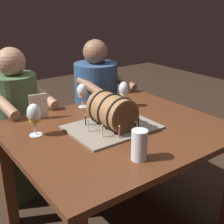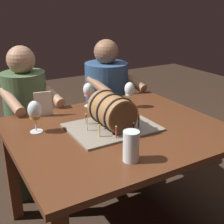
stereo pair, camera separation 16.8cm
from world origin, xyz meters
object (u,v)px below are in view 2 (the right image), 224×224
(dining_table, at_px, (118,144))
(person_seated_right, at_px, (107,111))
(barrel_cake, at_px, (112,114))
(menu_card, at_px, (43,104))
(wine_glass_rose, at_px, (88,91))
(beer_pint, at_px, (131,147))
(wine_glass_amber, at_px, (35,112))
(wine_glass_white, at_px, (130,90))
(person_seated_left, at_px, (29,129))

(dining_table, relative_size, person_seated_right, 1.06)
(barrel_cake, bearing_deg, dining_table, -23.40)
(dining_table, distance_m, menu_card, 0.54)
(barrel_cake, relative_size, wine_glass_rose, 2.96)
(menu_card, bearing_deg, beer_pint, -67.92)
(wine_glass_rose, xyz_separation_m, wine_glass_amber, (-0.44, -0.24, 0.01))
(wine_glass_white, relative_size, person_seated_right, 0.16)
(dining_table, height_order, wine_glass_amber, wine_glass_amber)
(barrel_cake, distance_m, wine_glass_rose, 0.42)
(beer_pint, relative_size, person_seated_right, 0.13)
(wine_glass_rose, bearing_deg, dining_table, -92.62)
(menu_card, relative_size, person_seated_right, 0.14)
(barrel_cake, bearing_deg, person_seated_right, 62.94)
(wine_glass_amber, relative_size, person_seated_left, 0.16)
(wine_glass_white, relative_size, menu_card, 1.11)
(beer_pint, bearing_deg, dining_table, 67.88)
(dining_table, height_order, wine_glass_white, wine_glass_white)
(dining_table, xyz_separation_m, wine_glass_amber, (-0.42, 0.18, 0.23))
(barrel_cake, distance_m, wine_glass_white, 0.38)
(wine_glass_rose, relative_size, person_seated_left, 0.15)
(dining_table, xyz_separation_m, person_seated_left, (-0.34, 0.74, -0.11))
(wine_glass_amber, height_order, menu_card, wine_glass_amber)
(wine_glass_amber, bearing_deg, person_seated_right, 36.05)
(barrel_cake, height_order, wine_glass_white, barrel_cake)
(barrel_cake, xyz_separation_m, beer_pint, (-0.11, -0.36, -0.02))
(beer_pint, bearing_deg, person_seated_right, 66.15)
(wine_glass_amber, distance_m, beer_pint, 0.60)
(barrel_cake, distance_m, person_seated_left, 0.84)
(wine_glass_white, relative_size, wine_glass_amber, 0.97)
(dining_table, bearing_deg, barrel_cake, 156.60)
(wine_glass_rose, height_order, person_seated_right, person_seated_right)
(beer_pint, height_order, person_seated_right, person_seated_right)
(dining_table, xyz_separation_m, barrel_cake, (-0.03, 0.01, 0.19))
(wine_glass_white, xyz_separation_m, beer_pint, (-0.39, -0.61, -0.05))
(wine_glass_rose, height_order, beer_pint, wine_glass_rose)
(barrel_cake, xyz_separation_m, person_seated_right, (0.37, 0.72, -0.29))
(dining_table, bearing_deg, wine_glass_white, 46.47)
(beer_pint, height_order, menu_card, menu_card)
(wine_glass_white, xyz_separation_m, menu_card, (-0.56, 0.14, -0.04))
(menu_card, height_order, person_seated_right, person_seated_right)
(wine_glass_amber, height_order, person_seated_right, person_seated_right)
(person_seated_left, bearing_deg, menu_card, -84.91)
(barrel_cake, height_order, wine_glass_rose, barrel_cake)
(barrel_cake, xyz_separation_m, wine_glass_amber, (-0.39, 0.17, 0.03))
(barrel_cake, distance_m, beer_pint, 0.38)
(barrel_cake, relative_size, person_seated_right, 0.43)
(dining_table, relative_size, barrel_cake, 2.45)
(wine_glass_rose, relative_size, beer_pint, 1.13)
(wine_glass_rose, bearing_deg, wine_glass_white, -34.60)
(wine_glass_white, distance_m, person_seated_left, 0.83)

